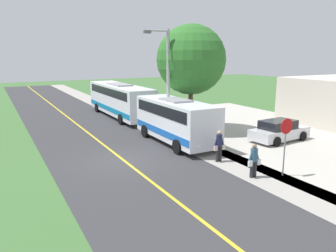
% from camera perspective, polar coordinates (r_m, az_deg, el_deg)
% --- Properties ---
extents(ground_plane, '(120.00, 120.00, 0.00)m').
position_cam_1_polar(ground_plane, '(19.12, -7.63, -5.83)').
color(ground_plane, '#3D6633').
extents(road_surface, '(8.00, 100.00, 0.01)m').
position_cam_1_polar(road_surface, '(19.12, -7.63, -5.82)').
color(road_surface, '#333335').
rests_on(road_surface, ground).
extents(sidewalk, '(2.40, 100.00, 0.01)m').
position_cam_1_polar(sidewalk, '(21.40, 5.53, -3.79)').
color(sidewalk, '#9E9991').
rests_on(sidewalk, ground).
extents(parking_lot_surface, '(14.00, 36.00, 0.01)m').
position_cam_1_polar(parking_lot_surface, '(24.12, 24.06, -2.98)').
color(parking_lot_surface, '#B2ADA3').
rests_on(parking_lot_surface, ground).
extents(road_centre_line, '(0.16, 100.00, 0.00)m').
position_cam_1_polar(road_centre_line, '(19.11, -7.63, -5.80)').
color(road_centre_line, gold).
rests_on(road_centre_line, ground).
extents(shuttle_bus_front, '(2.62, 7.68, 2.97)m').
position_cam_1_polar(shuttle_bus_front, '(22.27, 1.29, 1.21)').
color(shuttle_bus_front, white).
rests_on(shuttle_bus_front, ground).
extents(transit_bus_rear, '(2.72, 11.45, 3.13)m').
position_cam_1_polar(transit_bus_rear, '(32.04, -8.25, 4.65)').
color(transit_bus_rear, white).
rests_on(transit_bus_rear, ground).
extents(pedestrian_with_bags, '(0.72, 0.34, 1.67)m').
position_cam_1_polar(pedestrian_with_bags, '(16.69, 14.48, -5.59)').
color(pedestrian_with_bags, '#262628').
rests_on(pedestrian_with_bags, ground).
extents(pedestrian_waiting, '(0.72, 0.34, 1.77)m').
position_cam_1_polar(pedestrian_waiting, '(18.69, 8.73, -3.22)').
color(pedestrian_waiting, '#262628').
rests_on(pedestrian_waiting, ground).
extents(stop_sign, '(0.76, 0.07, 2.88)m').
position_cam_1_polar(stop_sign, '(17.06, 19.50, -1.80)').
color(stop_sign, slate).
rests_on(stop_sign, ground).
extents(street_light_pole, '(1.97, 0.24, 7.58)m').
position_cam_1_polar(street_light_pole, '(23.85, -0.25, 8.17)').
color(street_light_pole, '#9E9EA3').
rests_on(street_light_pole, ground).
extents(parked_car_near, '(4.54, 2.31, 1.45)m').
position_cam_1_polar(parked_car_near, '(24.22, 18.46, -0.80)').
color(parked_car_near, silver).
rests_on(parked_car_near, ground).
extents(tree_curbside, '(5.28, 5.28, 8.11)m').
position_cam_1_polar(tree_curbside, '(25.74, 3.99, 11.25)').
color(tree_curbside, brown).
rests_on(tree_curbside, ground).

